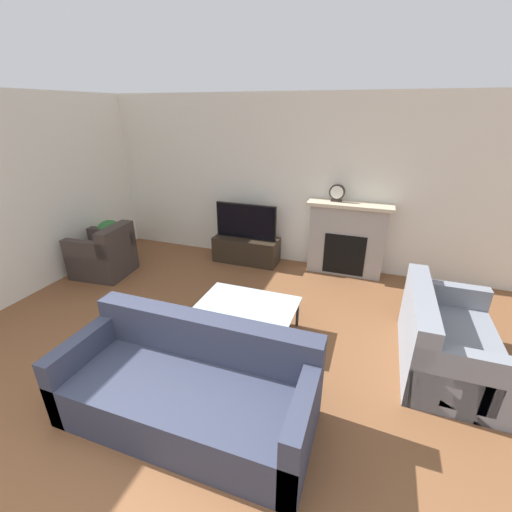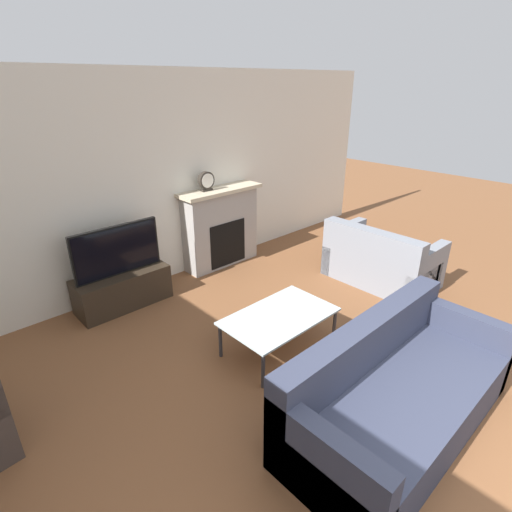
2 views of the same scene
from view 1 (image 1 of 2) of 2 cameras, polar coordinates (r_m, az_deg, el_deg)
wall_back at (r=5.75m, az=3.85°, el=12.18°), size 8.93×0.06×2.70m
wall_left at (r=5.60m, az=-35.50°, el=7.60°), size 0.06×7.59×2.70m
fireplace at (r=5.56m, az=14.89°, el=3.07°), size 1.26×0.38×1.16m
tv_stand at (r=5.92m, az=-1.62°, el=1.07°), size 1.11×0.44×0.43m
tv at (r=5.74m, az=-1.69°, el=5.81°), size 1.05×0.06×0.59m
couch_sectional at (r=3.15m, az=-10.99°, el=-20.93°), size 2.11×0.92×0.82m
couch_loveseat at (r=4.04m, az=28.89°, el=-12.54°), size 0.86×1.39×0.82m
armchair_by_window at (r=5.94m, az=-23.94°, el=-0.07°), size 0.87×0.79×0.82m
coffee_table at (r=4.02m, az=-1.31°, el=-8.22°), size 1.13×0.69×0.39m
potted_plant at (r=6.29m, az=-23.08°, el=3.18°), size 0.44×0.44×0.75m
mantel_clock at (r=5.39m, az=13.36°, el=10.25°), size 0.23×0.07×0.26m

